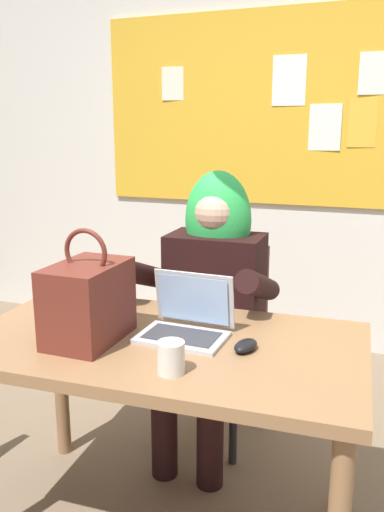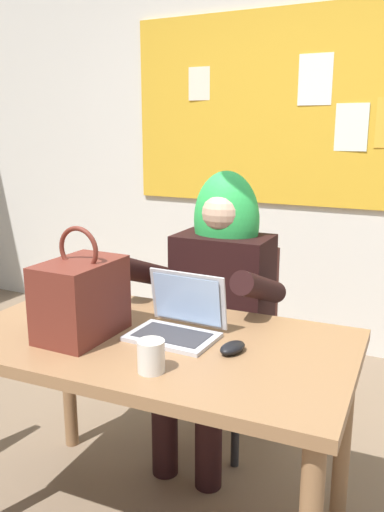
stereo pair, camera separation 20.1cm
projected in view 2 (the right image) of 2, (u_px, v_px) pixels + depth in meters
The scene contains 8 objects.
wall_back_bulletin at pixel (310, 120), 3.30m from camera, with size 6.06×2.14×2.94m.
desk_main at pixel (154, 364), 1.80m from camera, with size 1.36×0.81×0.75m.
chair_at_desk at pixel (229, 330), 2.48m from camera, with size 0.45×0.45×0.90m.
person_costumed at pixel (217, 290), 2.31m from camera, with size 0.60×0.61×1.25m.
laptop at pixel (178, 322), 1.79m from camera, with size 0.29×0.23×0.21m.
computer_mouse at pixel (233, 348), 1.65m from camera, with size 0.06×0.10×0.03m, color black.
handbag at pixel (81, 298), 1.76m from camera, with size 0.20×0.30×0.38m.
coffee_mug at pixel (151, 356), 1.52m from camera, with size 0.08×0.08×0.10m, color silver.
Camera 2 is at (0.87, -1.28, 1.43)m, focal length 37.03 mm.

